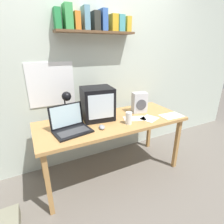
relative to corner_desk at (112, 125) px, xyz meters
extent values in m
plane|color=#696159|center=(0.00, 0.00, -0.67)|extent=(12.00, 12.00, 0.00)
cube|color=silver|center=(0.00, 0.49, 0.63)|extent=(5.60, 0.06, 2.60)
cube|color=white|center=(-0.57, 0.46, 0.45)|extent=(0.53, 0.01, 0.51)
cube|color=brown|center=(-0.01, 0.37, 1.02)|extent=(0.94, 0.18, 0.02)
cube|color=#278945|center=(-0.43, 0.41, 1.14)|extent=(0.06, 0.12, 0.21)
cube|color=#3E9C50|center=(-0.33, 0.39, 1.16)|extent=(0.08, 0.14, 0.25)
cube|color=orange|center=(-0.23, 0.40, 1.12)|extent=(0.06, 0.13, 0.18)
cube|color=#6092A9|center=(-0.13, 0.40, 1.16)|extent=(0.06, 0.13, 0.25)
cube|color=#2D2F29|center=(-0.01, 0.39, 1.13)|extent=(0.07, 0.14, 0.20)
cube|color=#3965B6|center=(0.08, 0.39, 1.15)|extent=(0.06, 0.15, 0.23)
cube|color=gold|center=(0.20, 0.39, 1.13)|extent=(0.08, 0.16, 0.19)
cube|color=teal|center=(0.29, 0.39, 1.12)|extent=(0.08, 0.16, 0.18)
cube|color=gold|center=(0.40, 0.39, 1.12)|extent=(0.06, 0.14, 0.18)
cube|color=#B48248|center=(0.00, 0.00, 0.04)|extent=(1.73, 0.69, 0.03)
cube|color=#B48248|center=(-0.80, -0.28, -0.32)|extent=(0.04, 0.05, 0.70)
cube|color=#B48248|center=(0.80, -0.28, -0.32)|extent=(0.04, 0.05, 0.70)
cube|color=#B48248|center=(-0.80, 0.28, -0.32)|extent=(0.04, 0.05, 0.70)
cube|color=#B48248|center=(0.80, 0.28, -0.32)|extent=(0.04, 0.05, 0.70)
cube|color=black|center=(-0.13, 0.12, 0.25)|extent=(0.38, 0.35, 0.37)
cube|color=silver|center=(-0.15, -0.03, 0.26)|extent=(0.28, 0.04, 0.27)
cube|color=black|center=(-0.49, -0.11, 0.07)|extent=(0.39, 0.30, 0.02)
cube|color=#38383A|center=(-0.49, -0.12, 0.08)|extent=(0.32, 0.18, 0.00)
cube|color=black|center=(-0.51, 0.03, 0.20)|extent=(0.36, 0.10, 0.24)
cube|color=silver|center=(-0.51, 0.03, 0.20)|extent=(0.32, 0.09, 0.22)
cylinder|color=black|center=(-0.48, 0.22, 0.07)|extent=(0.15, 0.15, 0.01)
cylinder|color=black|center=(-0.48, 0.22, 0.22)|extent=(0.02, 0.02, 0.29)
sphere|color=black|center=(-0.47, 0.16, 0.37)|extent=(0.10, 0.10, 0.10)
cylinder|color=white|center=(0.12, -0.17, 0.13)|extent=(0.07, 0.07, 0.14)
cylinder|color=orange|center=(0.12, -0.17, 0.11)|extent=(0.06, 0.06, 0.10)
cube|color=silver|center=(0.44, 0.08, 0.19)|extent=(0.20, 0.15, 0.26)
cylinder|color=#4C4C51|center=(0.42, 0.02, 0.18)|extent=(0.13, 0.03, 0.14)
ellipsoid|color=gray|center=(-0.19, -0.15, 0.08)|extent=(0.09, 0.12, 0.03)
cube|color=white|center=(0.42, -0.16, 0.06)|extent=(0.25, 0.23, 0.00)
cube|color=silver|center=(0.26, -0.09, 0.06)|extent=(0.29, 0.22, 0.00)
cube|color=white|center=(0.72, -0.22, 0.06)|extent=(0.27, 0.19, 0.00)
camera|label=1|loc=(-0.84, -1.67, 0.87)|focal=28.00mm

